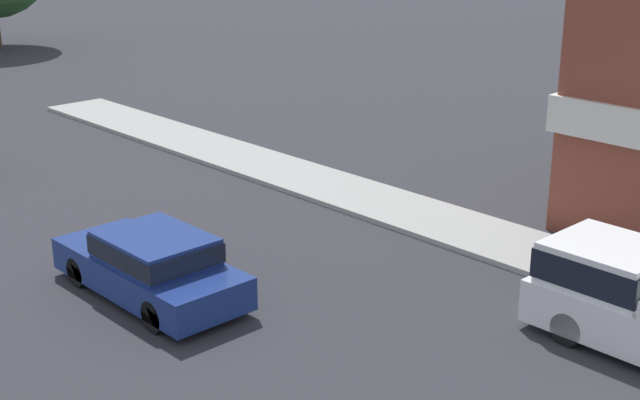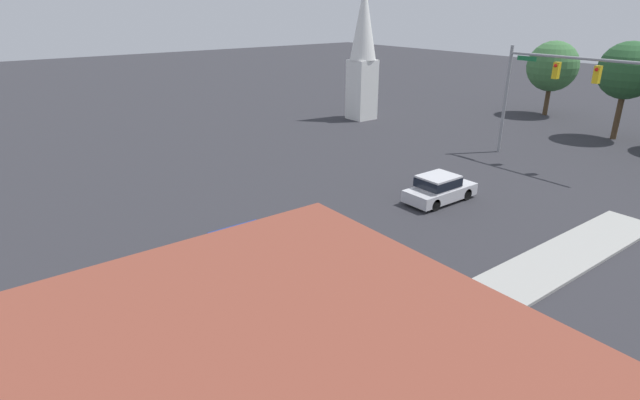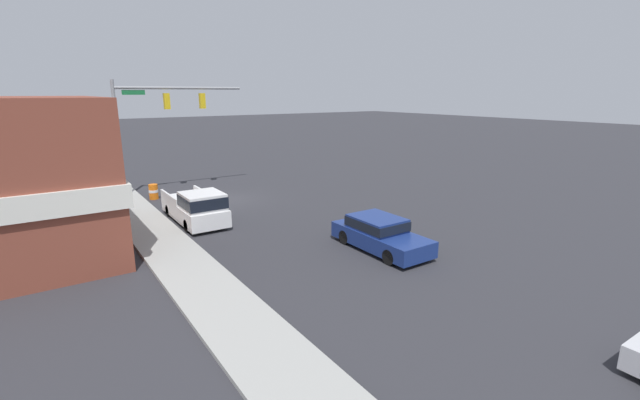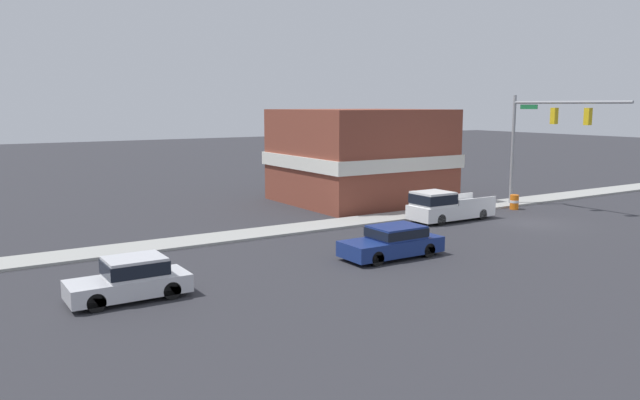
% 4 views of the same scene
% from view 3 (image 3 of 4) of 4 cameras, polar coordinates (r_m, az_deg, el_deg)
% --- Properties ---
extents(ground_plane, '(200.00, 200.00, 0.00)m').
position_cam_3_polar(ground_plane, '(28.41, -12.16, -0.02)').
color(ground_plane, '#2D2D33').
extents(sidewalk_curb, '(2.40, 60.00, 0.14)m').
position_cam_3_polar(sidewalk_curb, '(26.90, -23.47, -1.54)').
color(sidewalk_curb, '#9E9E99').
rests_on(sidewalk_curb, ground).
extents(near_signal_assembly, '(8.62, 0.49, 7.60)m').
position_cam_3_polar(near_signal_assembly, '(30.99, -20.77, 10.96)').
color(near_signal_assembly, gray).
rests_on(near_signal_assembly, ground).
extents(car_lead, '(1.95, 4.81, 1.45)m').
position_cam_3_polar(car_lead, '(19.16, 7.93, -4.36)').
color(car_lead, black).
rests_on(car_lead, ground).
extents(pickup_truck_parked, '(2.03, 5.49, 1.85)m').
position_cam_3_polar(pickup_truck_parked, '(23.59, -16.10, -0.87)').
color(pickup_truck_parked, black).
rests_on(pickup_truck_parked, ground).
extents(construction_barrel, '(0.59, 0.59, 0.99)m').
position_cam_3_polar(construction_barrel, '(30.02, -21.31, 1.05)').
color(construction_barrel, orange).
rests_on(construction_barrel, ground).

